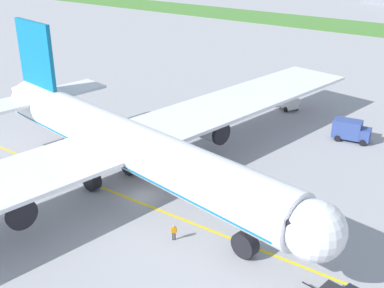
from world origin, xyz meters
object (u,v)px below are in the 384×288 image
service_truck_fuel_bowser (285,99)px  airliner_foreground (123,143)px  ground_crew_marshaller_front (256,179)px  ground_crew_wingwalker_port (174,231)px  service_truck_baggage_loader (351,130)px

service_truck_fuel_bowser → airliner_foreground: bearing=-94.0°
airliner_foreground → ground_crew_marshaller_front: (12.12, 9.39, -4.90)m
airliner_foreground → service_truck_fuel_bowser: size_ratio=16.36×
ground_crew_wingwalker_port → ground_crew_marshaller_front: size_ratio=1.03×
service_truck_baggage_loader → ground_crew_wingwalker_port: bearing=-99.4°
ground_crew_wingwalker_port → service_truck_fuel_bowser: (-8.21, 42.00, 0.62)m
ground_crew_marshaller_front → service_truck_baggage_loader: (4.42, 20.22, 0.62)m
service_truck_fuel_bowser → ground_crew_marshaller_front: bearing=-71.1°
ground_crew_wingwalker_port → service_truck_baggage_loader: (5.71, 34.47, 0.59)m
service_truck_baggage_loader → service_truck_fuel_bowser: size_ratio=1.03×
airliner_foreground → ground_crew_wingwalker_port: (10.83, -4.86, -4.87)m
airliner_foreground → ground_crew_marshaller_front: airliner_foreground is taller
ground_crew_wingwalker_port → service_truck_baggage_loader: bearing=80.6°
service_truck_baggage_loader → service_truck_fuel_bowser: service_truck_fuel_bowser is taller
service_truck_baggage_loader → ground_crew_marshaller_front: bearing=-102.3°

